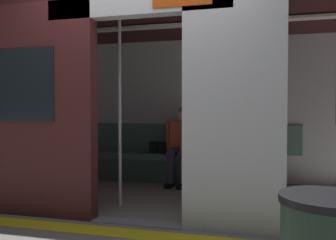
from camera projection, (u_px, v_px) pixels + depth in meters
name	position (u px, v px, depth m)	size (l,w,h in m)	color
ground_plane	(138.00, 223.00, 3.59)	(60.00, 60.00, 0.00)	gray
platform_edge_strip	(127.00, 233.00, 3.30)	(8.00, 0.24, 0.01)	yellow
train_car	(162.00, 78.00, 4.63)	(6.40, 2.57, 2.36)	silver
bench_seat	(183.00, 161.00, 5.56)	(2.87, 0.44, 0.44)	#4C7566
person_seated	(182.00, 140.00, 5.50)	(0.55, 0.69, 1.17)	#CC5933
handbag	(158.00, 147.00, 5.70)	(0.26, 0.15, 0.17)	black
book	(208.00, 154.00, 5.47)	(0.15, 0.22, 0.03)	#B22D2D
grab_pole_door	(120.00, 111.00, 4.17)	(0.04, 0.04, 2.22)	silver
grab_pole_far	(191.00, 111.00, 4.10)	(0.04, 0.04, 2.22)	silver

